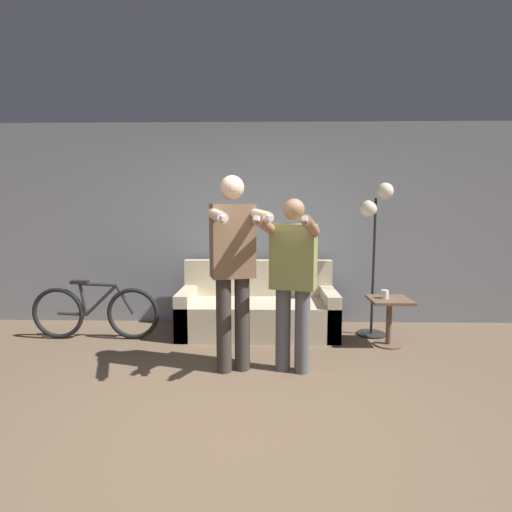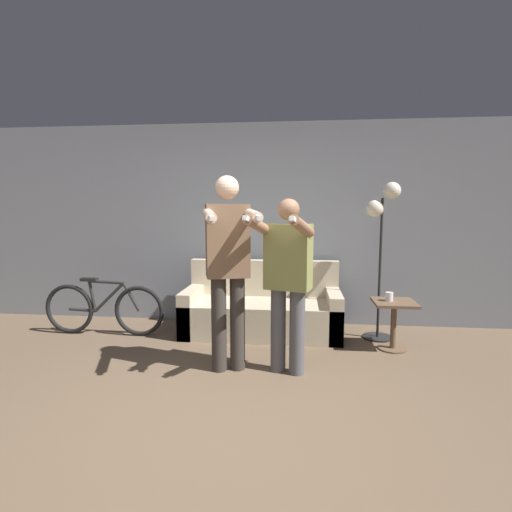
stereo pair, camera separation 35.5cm
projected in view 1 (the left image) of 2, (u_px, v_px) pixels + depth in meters
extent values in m
plane|color=brown|center=(235.00, 435.00, 2.69)|extent=(16.00, 16.00, 0.00)
cube|color=gray|center=(249.00, 225.00, 5.23)|extent=(10.00, 0.05, 2.60)
cube|color=beige|center=(258.00, 318.00, 4.82)|extent=(1.87, 0.80, 0.40)
cube|color=beige|center=(258.00, 278.00, 5.10)|extent=(1.87, 0.14, 0.46)
cube|color=beige|center=(187.00, 311.00, 4.83)|extent=(0.16, 0.80, 0.54)
cube|color=beige|center=(329.00, 312.00, 4.79)|extent=(0.16, 0.80, 0.54)
cylinder|color=#38332D|center=(224.00, 325.00, 3.68)|extent=(0.14, 0.14, 0.89)
cylinder|color=#38332D|center=(242.00, 324.00, 3.72)|extent=(0.14, 0.14, 0.89)
cube|color=brown|center=(232.00, 241.00, 3.61)|extent=(0.43, 0.32, 0.67)
sphere|color=beige|center=(232.00, 188.00, 3.55)|extent=(0.22, 0.22, 0.22)
cylinder|color=beige|center=(217.00, 215.00, 3.29)|extent=(0.23, 0.51, 0.12)
cube|color=white|center=(223.00, 218.00, 3.05)|extent=(0.07, 0.13, 0.04)
cylinder|color=beige|center=(260.00, 215.00, 3.39)|extent=(0.23, 0.51, 0.12)
cube|color=white|center=(269.00, 218.00, 3.15)|extent=(0.07, 0.13, 0.04)
cylinder|color=#56565B|center=(283.00, 329.00, 3.72)|extent=(0.14, 0.14, 0.79)
cylinder|color=#56565B|center=(302.00, 331.00, 3.67)|extent=(0.14, 0.14, 0.79)
cube|color=#8C8E4C|center=(293.00, 256.00, 3.61)|extent=(0.45, 0.32, 0.59)
sphere|color=#9E7051|center=(294.00, 209.00, 3.56)|extent=(0.19, 0.19, 0.19)
cylinder|color=#9E7051|center=(266.00, 226.00, 3.40)|extent=(0.23, 0.51, 0.21)
cube|color=white|center=(258.00, 219.00, 3.17)|extent=(0.07, 0.13, 0.06)
cylinder|color=#9E7051|center=(311.00, 226.00, 3.29)|extent=(0.23, 0.51, 0.21)
cube|color=white|center=(306.00, 220.00, 3.05)|extent=(0.07, 0.13, 0.06)
ellipsoid|color=#B7AD9E|center=(292.00, 254.00, 5.05)|extent=(0.28, 0.11, 0.17)
sphere|color=#B7AD9E|center=(301.00, 249.00, 5.04)|extent=(0.10, 0.10, 0.10)
ellipsoid|color=#B7AD9E|center=(280.00, 258.00, 5.08)|extent=(0.15, 0.04, 0.04)
cone|color=#B7AD9E|center=(300.00, 247.00, 5.02)|extent=(0.03, 0.03, 0.03)
cone|color=#B7AD9E|center=(300.00, 246.00, 5.05)|extent=(0.03, 0.03, 0.03)
cylinder|color=black|center=(371.00, 334.00, 4.80)|extent=(0.34, 0.34, 0.02)
cylinder|color=black|center=(373.00, 268.00, 4.70)|extent=(0.03, 0.03, 1.63)
sphere|color=white|center=(385.00, 191.00, 4.59)|extent=(0.19, 0.19, 0.19)
sphere|color=white|center=(369.00, 209.00, 4.62)|extent=(0.19, 0.19, 0.19)
cylinder|color=brown|center=(388.00, 344.00, 4.44)|extent=(0.31, 0.31, 0.02)
cylinder|color=brown|center=(389.00, 323.00, 4.41)|extent=(0.06, 0.06, 0.50)
cube|color=brown|center=(390.00, 300.00, 4.38)|extent=(0.44, 0.44, 0.03)
cylinder|color=white|center=(385.00, 294.00, 4.38)|extent=(0.08, 0.08, 0.09)
torus|color=black|center=(133.00, 314.00, 4.61)|extent=(0.61, 0.05, 0.61)
torus|color=black|center=(58.00, 313.00, 4.63)|extent=(0.61, 0.05, 0.61)
cylinder|color=#282828|center=(101.00, 300.00, 4.60)|extent=(0.39, 0.04, 0.37)
cylinder|color=#282828|center=(83.00, 299.00, 4.60)|extent=(0.10, 0.04, 0.37)
cylinder|color=#282828|center=(98.00, 285.00, 4.58)|extent=(0.42, 0.04, 0.05)
cylinder|color=#282828|center=(72.00, 314.00, 4.63)|extent=(0.33, 0.04, 0.05)
cylinder|color=#282828|center=(125.00, 300.00, 4.59)|extent=(0.21, 0.04, 0.35)
cube|color=black|center=(80.00, 282.00, 4.58)|extent=(0.20, 0.07, 0.04)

